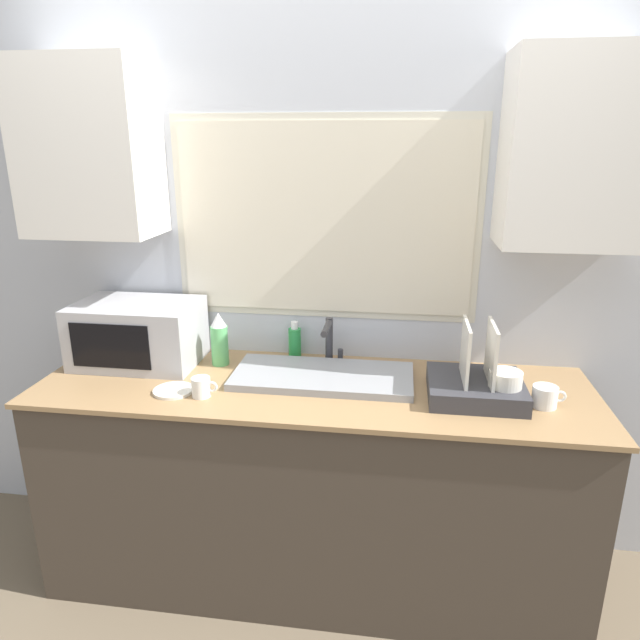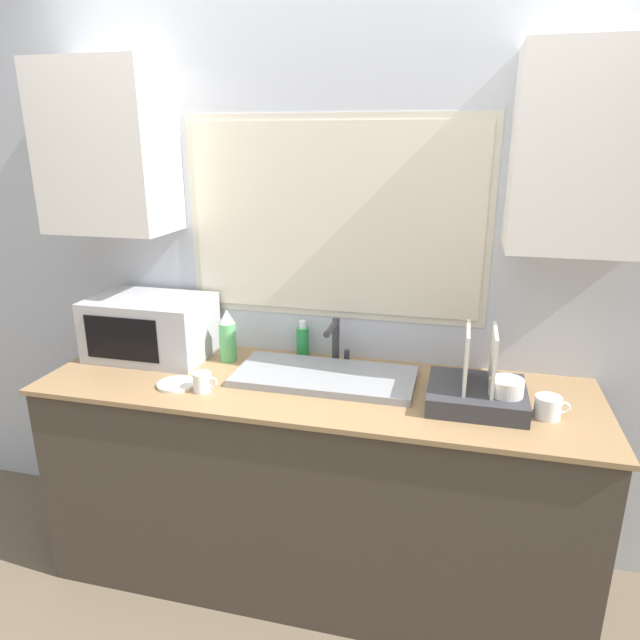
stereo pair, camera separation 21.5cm
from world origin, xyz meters
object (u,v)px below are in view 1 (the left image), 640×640
dish_rack (478,383)px  soap_bottle (295,342)px  spray_bottle (219,340)px  microwave (138,333)px  mug_near_sink (202,387)px  faucet (329,337)px

dish_rack → soap_bottle: 0.82m
dish_rack → spray_bottle: size_ratio=1.51×
soap_bottle → dish_rack: bearing=-22.3°
microwave → spray_bottle: (0.35, 0.03, -0.02)m
soap_bottle → mug_near_sink: (-0.27, -0.45, -0.03)m
faucet → spray_bottle: 0.47m
microwave → mug_near_sink: (0.38, -0.30, -0.10)m
soap_bottle → faucet: bearing=-20.7°
soap_bottle → mug_near_sink: bearing=-121.4°
faucet → dish_rack: size_ratio=0.57×
microwave → soap_bottle: 0.68m
spray_bottle → faucet: bearing=7.8°
dish_rack → mug_near_sink: dish_rack is taller
faucet → soap_bottle: faucet is taller
soap_bottle → mug_near_sink: 0.53m
mug_near_sink → spray_bottle: bearing=95.2°
spray_bottle → microwave: bearing=-175.9°
soap_bottle → spray_bottle: bearing=-157.6°
spray_bottle → mug_near_sink: size_ratio=2.30×
spray_bottle → mug_near_sink: bearing=-84.8°
microwave → dish_rack: size_ratio=1.47×
microwave → mug_near_sink: microwave is taller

